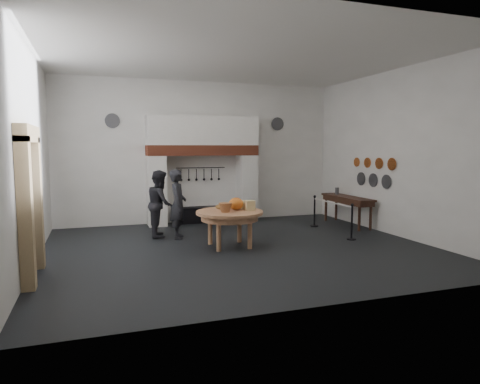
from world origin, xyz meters
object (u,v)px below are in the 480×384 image
object	(u,v)px
barrier_post_far	(314,212)
iron_range	(203,215)
visitor_near	(178,204)
visitor_far	(160,203)
work_table	(230,212)
barrier_post_near	(352,223)
side_table	(347,197)

from	to	relation	value
barrier_post_far	iron_range	bearing A→B (deg)	149.48
iron_range	barrier_post_far	xyz separation A→B (m)	(3.05, -1.80, 0.20)
iron_range	visitor_near	distance (m)	2.55
visitor_far	visitor_near	bearing A→B (deg)	-127.16
work_table	barrier_post_far	world-z (taller)	barrier_post_far
work_table	barrier_post_near	bearing A→B (deg)	-5.17
visitor_far	side_table	world-z (taller)	visitor_far
side_table	iron_range	bearing A→B (deg)	154.53
visitor_far	barrier_post_far	xyz separation A→B (m)	(4.66, -0.05, -0.45)
work_table	side_table	distance (m)	4.57
barrier_post_near	barrier_post_far	distance (m)	2.00
side_table	barrier_post_near	size ratio (longest dim) A/B	2.44
visitor_far	side_table	size ratio (longest dim) A/B	0.82
work_table	visitor_far	world-z (taller)	visitor_far
barrier_post_near	iron_range	bearing A→B (deg)	128.79
work_table	side_table	size ratio (longest dim) A/B	0.74
side_table	barrier_post_near	distance (m)	2.16
iron_range	barrier_post_far	size ratio (longest dim) A/B	2.11
barrier_post_near	barrier_post_far	size ratio (longest dim) A/B	1.00
side_table	visitor_far	bearing A→B (deg)	177.98
visitor_near	barrier_post_near	size ratio (longest dim) A/B	2.04
barrier_post_far	visitor_near	bearing A→B (deg)	-175.27
work_table	side_table	xyz separation A→B (m)	(4.30, 1.55, 0.03)
barrier_post_near	side_table	bearing A→B (deg)	60.47
iron_range	barrier_post_far	distance (m)	3.55
visitor_far	barrier_post_far	size ratio (longest dim) A/B	2.00
visitor_far	side_table	xyz separation A→B (m)	(5.70, -0.20, -0.03)
barrier_post_far	side_table	bearing A→B (deg)	-8.34
barrier_post_far	work_table	bearing A→B (deg)	-152.35
work_table	barrier_post_far	size ratio (longest dim) A/B	1.80
visitor_near	side_table	world-z (taller)	visitor_near
visitor_far	barrier_post_far	world-z (taller)	visitor_far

